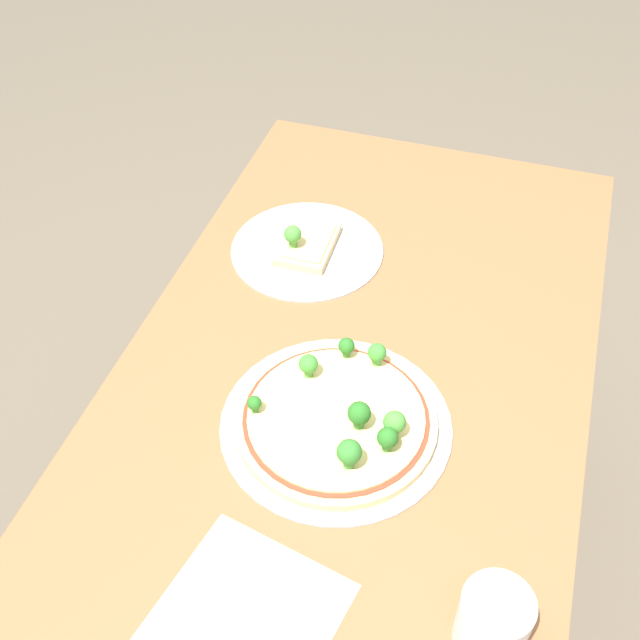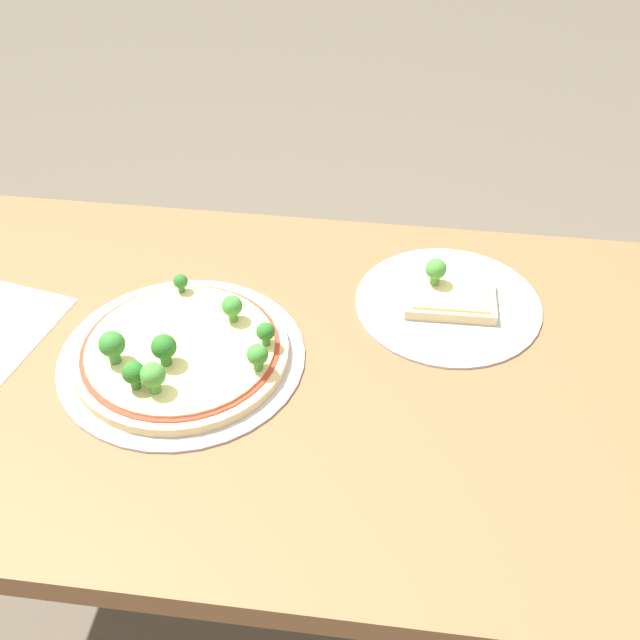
# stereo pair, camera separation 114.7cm
# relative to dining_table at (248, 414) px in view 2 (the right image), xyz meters

# --- Properties ---
(ground_plane) EXTENTS (8.00, 8.00, 0.00)m
(ground_plane) POSITION_rel_dining_table_xyz_m (0.00, 0.00, -0.66)
(ground_plane) COLOR brown
(dining_table) EXTENTS (1.35, 0.72, 0.76)m
(dining_table) POSITION_rel_dining_table_xyz_m (0.00, 0.00, 0.00)
(dining_table) COLOR brown
(dining_table) RESTS_ON ground_plane
(pizza_tray_whole) EXTENTS (0.34, 0.34, 0.07)m
(pizza_tray_whole) POSITION_rel_dining_table_xyz_m (0.08, 0.01, 0.12)
(pizza_tray_whole) COLOR #B7B7BC
(pizza_tray_whole) RESTS_ON dining_table
(pizza_tray_slice) EXTENTS (0.27, 0.27, 0.07)m
(pizza_tray_slice) POSITION_rel_dining_table_xyz_m (-0.28, -0.16, 0.12)
(pizza_tray_slice) COLOR #B7B7BC
(pizza_tray_slice) RESTS_ON dining_table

